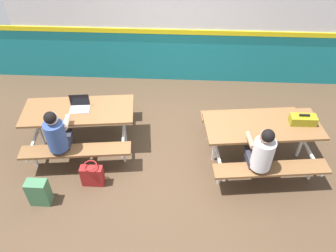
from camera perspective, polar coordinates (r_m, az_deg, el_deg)
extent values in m
cube|color=#4C3826|center=(5.67, -0.05, -4.93)|extent=(10.00, 10.00, 0.02)
cube|color=teal|center=(7.24, 0.97, 12.00)|extent=(8.00, 0.12, 1.10)
cube|color=yellow|center=(6.91, 1.00, 16.08)|extent=(8.00, 0.03, 0.10)
cube|color=brown|center=(5.60, -15.37, 2.58)|extent=(1.88, 0.95, 0.04)
cube|color=brown|center=(5.32, -15.77, -4.13)|extent=(1.74, 0.48, 0.04)
cube|color=brown|center=(6.26, -14.10, 4.13)|extent=(1.74, 0.48, 0.04)
cube|color=white|center=(6.02, -21.49, -0.54)|extent=(0.04, 0.04, 0.70)
cube|color=white|center=(5.99, -21.58, -0.25)|extent=(0.22, 1.54, 0.04)
cube|color=white|center=(5.76, -22.24, -4.97)|extent=(0.04, 0.04, 0.41)
cube|color=white|center=(6.48, -20.20, 1.49)|extent=(0.04, 0.04, 0.41)
cube|color=white|center=(5.72, -7.62, 0.03)|extent=(0.04, 0.04, 0.70)
cube|color=white|center=(5.69, -7.65, 0.34)|extent=(0.22, 1.54, 0.04)
cube|color=white|center=(5.45, -7.69, -4.63)|extent=(0.04, 0.04, 0.41)
cube|color=white|center=(6.20, -7.33, 2.11)|extent=(0.04, 0.04, 0.41)
cube|color=brown|center=(5.32, 16.18, 0.04)|extent=(1.88, 0.95, 0.04)
cube|color=brown|center=(5.09, 17.52, -7.12)|extent=(1.74, 0.48, 0.04)
cube|color=brown|center=(5.95, 14.02, 1.95)|extent=(1.74, 0.48, 0.04)
cube|color=white|center=(5.38, 8.12, -3.25)|extent=(0.04, 0.04, 0.70)
cube|color=white|center=(5.35, 8.16, -2.94)|extent=(0.22, 1.54, 0.04)
cube|color=white|center=(5.14, 8.93, -8.35)|extent=(0.04, 0.04, 0.41)
cube|color=white|center=(5.84, 7.15, -0.79)|extent=(0.04, 0.04, 0.41)
cube|color=white|center=(5.82, 22.27, -2.41)|extent=(0.04, 0.04, 0.70)
cube|color=white|center=(5.80, 22.37, -2.12)|extent=(0.22, 1.54, 0.04)
cube|color=white|center=(5.61, 23.69, -7.04)|extent=(0.04, 0.04, 0.41)
cube|color=white|center=(6.25, 20.34, -0.19)|extent=(0.04, 0.04, 0.41)
cylinder|color=#2D2D38|center=(5.76, -18.06, -3.37)|extent=(0.11, 0.11, 0.45)
cylinder|color=#2D2D38|center=(5.71, -16.32, -3.32)|extent=(0.11, 0.11, 0.45)
cube|color=#2D2D38|center=(5.44, -18.04, -2.32)|extent=(0.34, 0.41, 0.12)
cylinder|color=#334C8C|center=(5.16, -18.91, -1.69)|extent=(0.30, 0.30, 0.48)
cylinder|color=beige|center=(5.29, -20.19, 0.50)|extent=(0.11, 0.31, 0.08)
cylinder|color=beige|center=(5.21, -17.25, 0.63)|extent=(0.11, 0.31, 0.08)
sphere|color=beige|center=(4.97, -19.68, 1.26)|extent=(0.20, 0.20, 0.20)
sphere|color=black|center=(4.93, -19.84, 1.35)|extent=(0.18, 0.18, 0.18)
cylinder|color=#2D2D38|center=(5.36, 13.26, -6.27)|extent=(0.11, 0.11, 0.45)
cylinder|color=#2D2D38|center=(5.41, 15.10, -6.13)|extent=(0.11, 0.11, 0.45)
cube|color=#2D2D38|center=(5.08, 15.12, -5.27)|extent=(0.34, 0.41, 0.12)
cylinder|color=silver|center=(4.81, 16.14, -4.76)|extent=(0.30, 0.30, 0.48)
cylinder|color=#A57A5B|center=(4.83, 14.14, -2.38)|extent=(0.11, 0.31, 0.08)
cylinder|color=#A57A5B|center=(4.92, 17.26, -2.20)|extent=(0.11, 0.31, 0.08)
sphere|color=#A57A5B|center=(4.60, 16.83, -1.71)|extent=(0.20, 0.20, 0.20)
sphere|color=black|center=(4.55, 17.02, -1.64)|extent=(0.18, 0.18, 0.18)
cube|color=silver|center=(5.57, -15.10, 2.82)|extent=(0.34, 0.26, 0.01)
cube|color=black|center=(5.59, -15.15, 4.39)|extent=(0.32, 0.04, 0.21)
cube|color=olive|center=(5.49, 22.43, 1.01)|extent=(0.40, 0.18, 0.14)
cube|color=black|center=(5.44, 22.68, 1.78)|extent=(0.16, 0.02, 0.02)
cube|color=#3F724C|center=(5.21, -21.56, -10.68)|extent=(0.30, 0.18, 0.44)
cube|color=#3F724C|center=(5.31, -20.99, -10.21)|extent=(0.21, 0.04, 0.19)
cube|color=maroon|center=(5.23, -13.01, -8.45)|extent=(0.34, 0.14, 0.36)
torus|color=maroon|center=(5.06, -13.41, -6.68)|extent=(0.21, 0.21, 0.02)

